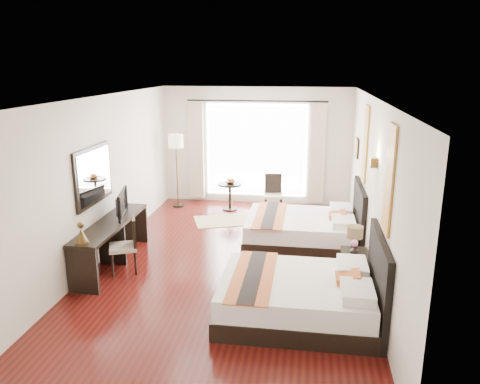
# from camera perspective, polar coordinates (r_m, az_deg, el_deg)

# --- Properties ---
(floor) EXTENTS (4.50, 7.50, 0.01)m
(floor) POSITION_cam_1_polar(r_m,az_deg,el_deg) (8.11, -1.11, -8.75)
(floor) COLOR #3B0C0A
(floor) RESTS_ON ground
(ceiling) EXTENTS (4.50, 7.50, 0.02)m
(ceiling) POSITION_cam_1_polar(r_m,az_deg,el_deg) (7.42, -1.22, 11.35)
(ceiling) COLOR white
(ceiling) RESTS_ON wall_headboard
(wall_headboard) EXTENTS (0.01, 7.50, 2.80)m
(wall_headboard) POSITION_cam_1_polar(r_m,az_deg,el_deg) (7.61, 15.74, 0.25)
(wall_headboard) COLOR silver
(wall_headboard) RESTS_ON floor
(wall_desk) EXTENTS (0.01, 7.50, 2.80)m
(wall_desk) POSITION_cam_1_polar(r_m,az_deg,el_deg) (8.31, -16.62, 1.43)
(wall_desk) COLOR silver
(wall_desk) RESTS_ON floor
(wall_window) EXTENTS (4.50, 0.01, 2.80)m
(wall_window) POSITION_cam_1_polar(r_m,az_deg,el_deg) (11.28, 2.01, 5.60)
(wall_window) COLOR silver
(wall_window) RESTS_ON floor
(wall_entry) EXTENTS (4.50, 0.01, 2.80)m
(wall_entry) POSITION_cam_1_polar(r_m,az_deg,el_deg) (4.22, -9.82, -11.76)
(wall_entry) COLOR silver
(wall_entry) RESTS_ON floor
(window_glass) EXTENTS (2.40, 0.02, 2.20)m
(window_glass) POSITION_cam_1_polar(r_m,az_deg,el_deg) (11.28, 2.00, 5.09)
(window_glass) COLOR white
(window_glass) RESTS_ON wall_window
(sheer_curtain) EXTENTS (2.30, 0.02, 2.10)m
(sheer_curtain) POSITION_cam_1_polar(r_m,az_deg,el_deg) (11.22, 1.96, 5.03)
(sheer_curtain) COLOR white
(sheer_curtain) RESTS_ON wall_window
(drape_left) EXTENTS (0.35, 0.14, 2.35)m
(drape_left) POSITION_cam_1_polar(r_m,az_deg,el_deg) (11.44, -5.32, 5.07)
(drape_left) COLOR #BCB192
(drape_left) RESTS_ON floor
(drape_right) EXTENTS (0.35, 0.14, 2.35)m
(drape_right) POSITION_cam_1_polar(r_m,az_deg,el_deg) (11.12, 9.41, 4.63)
(drape_right) COLOR #BCB192
(drape_right) RESTS_ON floor
(art_panel_near) EXTENTS (0.03, 0.50, 1.35)m
(art_panel_near) POSITION_cam_1_polar(r_m,az_deg,el_deg) (5.97, 17.75, 1.46)
(art_panel_near) COLOR maroon
(art_panel_near) RESTS_ON wall_headboard
(art_panel_far) EXTENTS (0.03, 0.50, 1.35)m
(art_panel_far) POSITION_cam_1_polar(r_m,az_deg,el_deg) (8.55, 15.05, 5.69)
(art_panel_far) COLOR maroon
(art_panel_far) RESTS_ON wall_headboard
(wall_sconce) EXTENTS (0.10, 0.14, 0.14)m
(wall_sconce) POSITION_cam_1_polar(r_m,az_deg,el_deg) (7.11, 15.98, 3.49)
(wall_sconce) COLOR #463419
(wall_sconce) RESTS_ON wall_headboard
(mirror_frame) EXTENTS (0.04, 1.25, 0.95)m
(mirror_frame) POSITION_cam_1_polar(r_m,az_deg,el_deg) (8.00, -17.44, 1.94)
(mirror_frame) COLOR black
(mirror_frame) RESTS_ON wall_desk
(mirror_glass) EXTENTS (0.01, 1.12, 0.82)m
(mirror_glass) POSITION_cam_1_polar(r_m,az_deg,el_deg) (7.99, -17.28, 1.93)
(mirror_glass) COLOR white
(mirror_glass) RESTS_ON mirror_frame
(bed_near) EXTENTS (2.12, 1.65, 1.19)m
(bed_near) POSITION_cam_1_polar(r_m,az_deg,el_deg) (6.47, 7.71, -12.42)
(bed_near) COLOR black
(bed_near) RESTS_ON floor
(bed_far) EXTENTS (2.11, 1.65, 1.19)m
(bed_far) POSITION_cam_1_polar(r_m,az_deg,el_deg) (8.90, 8.02, -4.49)
(bed_far) COLOR black
(bed_far) RESTS_ON floor
(nightstand) EXTENTS (0.42, 0.51, 0.49)m
(nightstand) POSITION_cam_1_polar(r_m,az_deg,el_deg) (7.59, 13.76, -8.89)
(nightstand) COLOR black
(nightstand) RESTS_ON floor
(table_lamp) EXTENTS (0.25, 0.25, 0.39)m
(table_lamp) POSITION_cam_1_polar(r_m,az_deg,el_deg) (7.48, 13.83, -4.98)
(table_lamp) COLOR black
(table_lamp) RESTS_ON nightstand
(vase) EXTENTS (0.16, 0.16, 0.13)m
(vase) POSITION_cam_1_polar(r_m,az_deg,el_deg) (7.38, 13.72, -6.93)
(vase) COLOR black
(vase) RESTS_ON nightstand
(console_desk) EXTENTS (0.50, 2.20, 0.76)m
(console_desk) POSITION_cam_1_polar(r_m,az_deg,el_deg) (8.24, -15.35, -6.05)
(console_desk) COLOR black
(console_desk) RESTS_ON floor
(television) EXTENTS (0.28, 0.79, 0.46)m
(television) POSITION_cam_1_polar(r_m,az_deg,el_deg) (8.32, -14.65, -1.39)
(television) COLOR black
(television) RESTS_ON console_desk
(bronze_figurine) EXTENTS (0.26, 0.26, 0.30)m
(bronze_figurine) POSITION_cam_1_polar(r_m,az_deg,el_deg) (7.22, -18.77, -4.94)
(bronze_figurine) COLOR #463419
(bronze_figurine) RESTS_ON console_desk
(desk_chair) EXTENTS (0.56, 0.56, 0.93)m
(desk_chair) POSITION_cam_1_polar(r_m,az_deg,el_deg) (7.94, -13.85, -7.52)
(desk_chair) COLOR #B5A88B
(desk_chair) RESTS_ON floor
(floor_lamp) EXTENTS (0.35, 0.35, 1.74)m
(floor_lamp) POSITION_cam_1_polar(r_m,az_deg,el_deg) (11.03, -7.81, 5.61)
(floor_lamp) COLOR black
(floor_lamp) RESTS_ON floor
(side_table) EXTENTS (0.55, 0.55, 0.64)m
(side_table) POSITION_cam_1_polar(r_m,az_deg,el_deg) (10.91, -1.23, -0.55)
(side_table) COLOR black
(side_table) RESTS_ON floor
(fruit_bowl) EXTENTS (0.28, 0.28, 0.06)m
(fruit_bowl) POSITION_cam_1_polar(r_m,az_deg,el_deg) (10.79, -1.18, 1.18)
(fruit_bowl) COLOR #472F19
(fruit_bowl) RESTS_ON side_table
(window_chair) EXTENTS (0.47, 0.47, 0.89)m
(window_chair) POSITION_cam_1_polar(r_m,az_deg,el_deg) (10.71, 4.08, -1.16)
(window_chair) COLOR #B5A88B
(window_chair) RESTS_ON floor
(jute_rug) EXTENTS (1.46, 1.23, 0.01)m
(jute_rug) POSITION_cam_1_polar(r_m,az_deg,el_deg) (10.24, -1.97, -3.48)
(jute_rug) COLOR tan
(jute_rug) RESTS_ON floor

